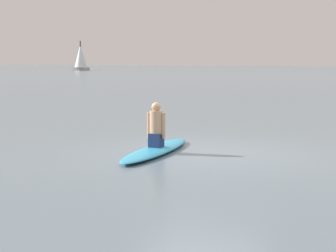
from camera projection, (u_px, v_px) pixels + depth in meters
ground_plane at (203, 154)px, 10.86m from camera, size 400.00×400.00×0.00m
surfboard at (156, 150)px, 10.94m from camera, size 0.95×3.31×0.13m
person_paddler at (156, 127)px, 10.88m from camera, size 0.41×0.33×0.93m
sailboat_near_right at (81, 57)px, 108.98m from camera, size 3.66×2.66×6.11m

